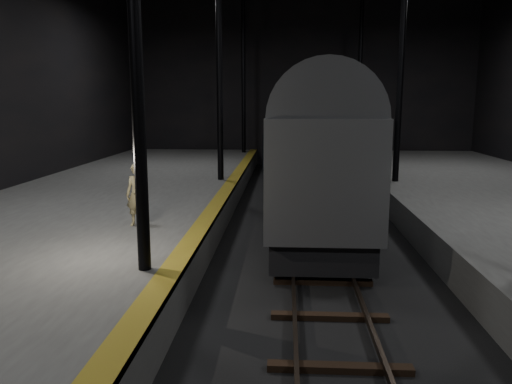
{
  "coord_description": "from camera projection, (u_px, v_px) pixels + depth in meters",
  "views": [
    {
      "loc": [
        -0.92,
        -13.64,
        4.39
      ],
      "look_at": [
        -1.72,
        -0.5,
        2.0
      ],
      "focal_mm": 35.0,
      "sensor_mm": 36.0,
      "label": 1
    }
  ],
  "objects": [
    {
      "name": "tactile_strip",
      "position": [
        203.0,
        223.0,
        14.14
      ],
      "size": [
        0.5,
        43.8,
        0.01
      ],
      "primitive_type": "cube",
      "color": "olive",
      "rests_on": "platform_left"
    },
    {
      "name": "track",
      "position": [
        318.0,
        257.0,
        14.12
      ],
      "size": [
        2.4,
        43.0,
        0.24
      ],
      "color": "#3F3328",
      "rests_on": "ground"
    },
    {
      "name": "ground",
      "position": [
        318.0,
        259.0,
        14.13
      ],
      "size": [
        44.0,
        44.0,
        0.0
      ],
      "primitive_type": "plane",
      "color": "black",
      "rests_on": "ground"
    },
    {
      "name": "woman",
      "position": [
        137.0,
        195.0,
        13.69
      ],
      "size": [
        0.67,
        0.47,
        1.74
      ],
      "primitive_type": "imported",
      "rotation": [
        0.0,
        0.0,
        -0.08
      ],
      "color": "tan",
      "rests_on": "platform_left"
    },
    {
      "name": "platform_left",
      "position": [
        59.0,
        237.0,
        14.49
      ],
      "size": [
        9.0,
        43.8,
        1.0
      ],
      "primitive_type": "cube",
      "color": "#4A4A48",
      "rests_on": "ground"
    },
    {
      "name": "train",
      "position": [
        308.0,
        136.0,
        20.97
      ],
      "size": [
        2.96,
        19.79,
        5.29
      ],
      "color": "#A5A9AD",
      "rests_on": "ground"
    }
  ]
}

